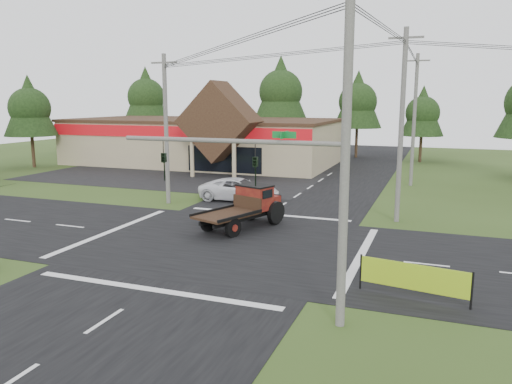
% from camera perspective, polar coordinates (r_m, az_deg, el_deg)
% --- Properties ---
extents(ground, '(120.00, 120.00, 0.00)m').
position_cam_1_polar(ground, '(26.23, -3.59, -5.84)').
color(ground, '#2F4318').
rests_on(ground, ground).
extents(road_ns, '(12.00, 120.00, 0.02)m').
position_cam_1_polar(road_ns, '(26.22, -3.59, -5.82)').
color(road_ns, black).
rests_on(road_ns, ground).
extents(road_ew, '(120.00, 12.00, 0.02)m').
position_cam_1_polar(road_ew, '(26.22, -3.59, -5.82)').
color(road_ew, black).
rests_on(road_ew, ground).
extents(parking_apron, '(28.00, 14.00, 0.02)m').
position_cam_1_polar(parking_apron, '(49.05, -9.57, 1.72)').
color(parking_apron, black).
rests_on(parking_apron, ground).
extents(cvs_building, '(30.40, 18.20, 9.19)m').
position_cam_1_polar(cvs_building, '(58.80, -5.96, 5.95)').
color(cvs_building, tan).
rests_on(cvs_building, ground).
extents(traffic_signal_mast, '(8.12, 0.24, 7.00)m').
position_cam_1_polar(traffic_signal_mast, '(16.37, 4.24, 0.12)').
color(traffic_signal_mast, '#595651').
rests_on(traffic_signal_mast, ground).
extents(utility_pole_nr, '(2.00, 0.30, 11.00)m').
position_cam_1_polar(utility_pole_nr, '(15.82, 10.17, 4.06)').
color(utility_pole_nr, '#595651').
rests_on(utility_pole_nr, ground).
extents(utility_pole_nw, '(2.00, 0.30, 10.50)m').
position_cam_1_polar(utility_pole_nw, '(36.02, -10.23, 7.17)').
color(utility_pole_nw, '#595651').
rests_on(utility_pole_nw, ground).
extents(utility_pole_ne, '(2.00, 0.30, 11.50)m').
position_cam_1_polar(utility_pole_ne, '(31.10, 16.29, 7.35)').
color(utility_pole_ne, '#595651').
rests_on(utility_pole_ne, ground).
extents(utility_pole_n, '(2.00, 0.30, 11.20)m').
position_cam_1_polar(utility_pole_n, '(45.07, 17.63, 7.93)').
color(utility_pole_n, '#595651').
rests_on(utility_pole_n, ground).
extents(tree_row_a, '(6.72, 6.72, 12.12)m').
position_cam_1_polar(tree_row_a, '(74.76, -12.45, 10.76)').
color(tree_row_a, '#332316').
rests_on(tree_row_a, ground).
extents(tree_row_b, '(5.60, 5.60, 10.10)m').
position_cam_1_polar(tree_row_b, '(71.69, -4.69, 9.92)').
color(tree_row_b, '#332316').
rests_on(tree_row_b, ground).
extents(tree_row_c, '(7.28, 7.28, 13.13)m').
position_cam_1_polar(tree_row_c, '(67.13, 2.84, 11.62)').
color(tree_row_c, '#332316').
rests_on(tree_row_c, ground).
extents(tree_row_d, '(6.16, 6.16, 11.11)m').
position_cam_1_polar(tree_row_d, '(65.79, 11.57, 10.28)').
color(tree_row_d, '#332316').
rests_on(tree_row_d, ground).
extents(tree_row_e, '(5.04, 5.04, 9.09)m').
position_cam_1_polar(tree_row_e, '(63.04, 18.52, 8.74)').
color(tree_row_e, '#332316').
rests_on(tree_row_e, ground).
extents(tree_side_w, '(5.60, 5.60, 10.10)m').
position_cam_1_polar(tree_side_w, '(60.29, -24.47, 8.93)').
color(tree_side_w, '#332316').
rests_on(tree_side_w, ground).
extents(antique_flatbed_truck, '(4.17, 6.32, 2.47)m').
position_cam_1_polar(antique_flatbed_truck, '(28.83, -1.69, -1.80)').
color(antique_flatbed_truck, '#4E0B0F').
rests_on(antique_flatbed_truck, ground).
extents(roadside_banner, '(4.12, 0.80, 1.42)m').
position_cam_1_polar(roadside_banner, '(19.80, 17.54, -9.66)').
color(roadside_banner, '#8DB117').
rests_on(roadside_banner, ground).
extents(white_pickup, '(6.10, 3.18, 1.64)m').
position_cam_1_polar(white_pickup, '(37.05, -1.89, 0.30)').
color(white_pickup, white).
rests_on(white_pickup, ground).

